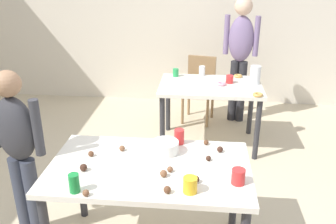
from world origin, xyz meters
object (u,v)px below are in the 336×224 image
Objects in this scene: dining_table_near at (150,176)px; mixing_bowl at (165,147)px; dining_table_far at (210,93)px; pitcher_far at (255,75)px; person_adult_far at (240,49)px; chair_far_table at (200,85)px; soda_can at (74,183)px; person_girl_near at (18,145)px.

mixing_bowl is at bearing 65.40° from dining_table_near.
dining_table_far is 5.59× the size of pitcher_far.
pitcher_far is (0.94, 1.91, 0.19)m from dining_table_near.
person_adult_far is at bearing 72.87° from mixing_bowl.
pitcher_far is at bearing -79.31° from person_adult_far.
person_adult_far is at bearing 72.27° from dining_table_near.
mixing_bowl is (-0.35, -1.63, 0.15)m from dining_table_far.
chair_far_table is at bearing 99.86° from dining_table_far.
dining_table_far is at bearing -117.14° from person_adult_far.
soda_can reaches higher than dining_table_near.
dining_table_far is (0.44, 1.82, -0.02)m from dining_table_near.
mixing_bowl is 0.96× the size of pitcher_far.
person_adult_far reaches higher than dining_table_near.
soda_can is at bearing -103.93° from chair_far_table.
person_adult_far is (1.80, 2.48, 0.18)m from person_girl_near.
dining_table_near is at bearing -114.60° from mixing_bowl.
mixing_bowl is at bearing 6.27° from person_girl_near.
mixing_bowl is (0.09, 0.20, 0.13)m from dining_table_near.
dining_table_far is 5.80× the size of mixing_bowl.
person_girl_near is (-1.42, -1.74, 0.17)m from dining_table_far.
person_girl_near is at bearing 142.92° from soda_can.
pitcher_far is at bearing 63.69° from dining_table_near.
dining_table_far is at bearing 68.61° from soda_can.
dining_table_far is 0.90m from person_adult_far.
soda_can is (0.57, -0.43, -0.01)m from person_girl_near.
dining_table_far is 0.70× the size of person_adult_far.
person_adult_far is 8.24× the size of mixing_bowl.
mixing_bowl is (-0.73, -2.37, -0.21)m from person_adult_far.
mixing_bowl is at bearing -116.50° from pitcher_far.
dining_table_near is 0.56m from soda_can.
mixing_bowl reaches higher than dining_table_near.
soda_can is (-1.23, -2.91, -0.19)m from person_adult_far.
chair_far_table is 0.72m from person_adult_far.
pitcher_far reaches higher than dining_table_far.
person_girl_near is 0.84× the size of person_adult_far.
person_girl_near is 6.65× the size of pitcher_far.
dining_table_near is 2.71m from person_adult_far.
dining_table_far is at bearing 77.85° from mixing_bowl.
person_adult_far is 3.17m from soda_can.
dining_table_far is 1.34× the size of chair_far_table.
person_girl_near is 3.07m from person_adult_far.
chair_far_table is 4.34× the size of mixing_bowl.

